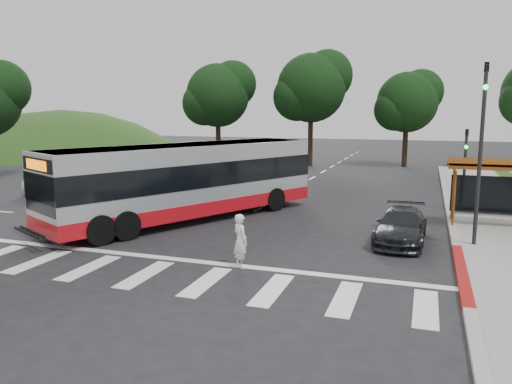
% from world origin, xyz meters
% --- Properties ---
extents(ground, '(140.00, 140.00, 0.00)m').
position_xyz_m(ground, '(0.00, 0.00, 0.00)').
color(ground, black).
rests_on(ground, ground).
extents(sidewalk_east, '(4.00, 40.00, 0.12)m').
position_xyz_m(sidewalk_east, '(11.00, 8.00, 0.06)').
color(sidewalk_east, gray).
rests_on(sidewalk_east, ground).
extents(curb_east, '(0.30, 40.00, 0.15)m').
position_xyz_m(curb_east, '(9.00, 8.00, 0.07)').
color(curb_east, '#9E9991').
rests_on(curb_east, ground).
extents(curb_east_red, '(0.32, 6.00, 0.15)m').
position_xyz_m(curb_east_red, '(9.00, -2.00, 0.08)').
color(curb_east_red, maroon).
rests_on(curb_east_red, ground).
extents(hillside_nw, '(44.00, 44.00, 10.00)m').
position_xyz_m(hillside_nw, '(-32.00, 30.00, 0.00)').
color(hillside_nw, '#163A12').
rests_on(hillside_nw, ground).
extents(crosswalk_ladder, '(18.00, 2.60, 0.01)m').
position_xyz_m(crosswalk_ladder, '(0.00, -5.00, 0.01)').
color(crosswalk_ladder, silver).
rests_on(crosswalk_ladder, ground).
extents(bus_shelter, '(4.20, 1.60, 2.86)m').
position_xyz_m(bus_shelter, '(10.80, 5.10, 2.35)').
color(bus_shelter, brown).
rests_on(bus_shelter, sidewalk_east).
extents(traffic_signal_ne_tall, '(0.18, 0.37, 6.50)m').
position_xyz_m(traffic_signal_ne_tall, '(9.60, 1.49, 3.88)').
color(traffic_signal_ne_tall, black).
rests_on(traffic_signal_ne_tall, ground).
extents(traffic_signal_ne_short, '(0.18, 0.37, 4.00)m').
position_xyz_m(traffic_signal_ne_short, '(9.60, 8.49, 2.48)').
color(traffic_signal_ne_short, black).
rests_on(traffic_signal_ne_short, ground).
extents(tree_north_a, '(6.60, 6.15, 10.17)m').
position_xyz_m(tree_north_a, '(-1.92, 26.07, 6.92)').
color(tree_north_a, black).
rests_on(tree_north_a, ground).
extents(tree_north_b, '(5.72, 5.33, 8.43)m').
position_xyz_m(tree_north_b, '(6.07, 28.06, 5.66)').
color(tree_north_b, black).
rests_on(tree_north_b, ground).
extents(tree_north_c, '(6.16, 5.74, 9.30)m').
position_xyz_m(tree_north_c, '(-9.92, 24.06, 6.29)').
color(tree_north_c, black).
rests_on(tree_north_c, ground).
extents(transit_bus, '(8.50, 12.97, 3.39)m').
position_xyz_m(transit_bus, '(-2.22, 2.41, 1.69)').
color(transit_bus, '#AAACAF').
rests_on(transit_bus, ground).
extents(pedestrian, '(0.74, 0.71, 1.71)m').
position_xyz_m(pedestrian, '(2.46, -3.40, 0.86)').
color(pedestrian, white).
rests_on(pedestrian, ground).
extents(dark_sedan, '(1.89, 4.36, 1.25)m').
position_xyz_m(dark_sedan, '(7.06, 1.39, 0.62)').
color(dark_sedan, black).
rests_on(dark_sedan, ground).
extents(west_car_white, '(3.71, 1.52, 1.26)m').
position_xyz_m(west_car_white, '(-12.24, 5.33, 0.63)').
color(west_car_white, silver).
rests_on(west_car_white, ground).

